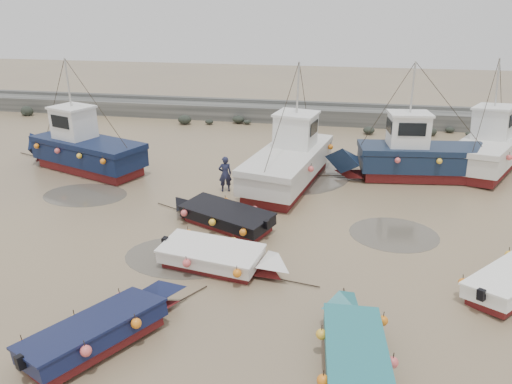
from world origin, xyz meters
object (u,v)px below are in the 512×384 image
(dinghy_1, at_px, (107,326))
(cabin_boat_3, at_px, (492,147))
(dinghy_4, at_px, (221,213))
(person, at_px, (226,191))
(cabin_boat_1, at_px, (291,158))
(cabin_boat_0, at_px, (81,147))
(dinghy_2, at_px, (353,342))
(dinghy_5, at_px, (221,255))
(cabin_boat_2, at_px, (411,155))

(dinghy_1, distance_m, cabin_boat_3, 23.56)
(cabin_boat_3, bearing_deg, dinghy_1, -100.66)
(dinghy_4, relative_size, person, 3.33)
(dinghy_4, height_order, cabin_boat_1, cabin_boat_1)
(cabin_boat_0, distance_m, cabin_boat_1, 12.07)
(cabin_boat_1, height_order, person, cabin_boat_1)
(dinghy_4, bearing_deg, cabin_boat_0, 84.38)
(dinghy_2, xyz_separation_m, dinghy_5, (-4.77, 4.03, -0.01))
(dinghy_5, bearing_deg, dinghy_2, 59.51)
(dinghy_1, xyz_separation_m, dinghy_5, (2.05, 4.67, 0.00))
(dinghy_1, bearing_deg, cabin_boat_3, 82.65)
(dinghy_5, relative_size, cabin_boat_3, 0.65)
(dinghy_4, distance_m, dinghy_5, 3.86)
(person, bearing_deg, cabin_boat_1, -166.07)
(dinghy_1, xyz_separation_m, cabin_boat_3, (14.17, 18.80, 0.81))
(cabin_boat_2, bearing_deg, person, 105.29)
(cabin_boat_2, xyz_separation_m, person, (-9.37, -3.91, -1.35))
(dinghy_5, height_order, cabin_boat_0, cabin_boat_0)
(dinghy_1, bearing_deg, cabin_boat_2, 89.35)
(person, bearing_deg, dinghy_4, 79.87)
(cabin_boat_2, distance_m, cabin_boat_3, 5.25)
(cabin_boat_1, height_order, cabin_boat_2, same)
(person, bearing_deg, dinghy_2, 97.30)
(cabin_boat_1, xyz_separation_m, cabin_boat_2, (6.29, 1.67, 0.05))
(dinghy_1, bearing_deg, dinghy_5, 95.92)
(dinghy_2, xyz_separation_m, cabin_boat_2, (2.72, 15.69, 0.79))
(person, bearing_deg, cabin_boat_2, -179.47)
(dinghy_4, xyz_separation_m, person, (-0.86, 4.03, -0.54))
(dinghy_5, distance_m, cabin_boat_3, 18.64)
(dinghy_5, height_order, cabin_boat_3, cabin_boat_3)
(dinghy_4, height_order, cabin_boat_0, cabin_boat_0)
(dinghy_1, relative_size, dinghy_4, 0.95)
(cabin_boat_0, bearing_deg, dinghy_5, -110.59)
(dinghy_5, distance_m, cabin_boat_2, 13.88)
(dinghy_2, distance_m, dinghy_5, 6.24)
(cabin_boat_3, bearing_deg, person, -129.12)
(dinghy_1, height_order, dinghy_2, same)
(dinghy_5, relative_size, cabin_boat_1, 0.52)
(cabin_boat_1, relative_size, cabin_boat_2, 1.15)
(cabin_boat_0, distance_m, cabin_boat_2, 18.46)
(cabin_boat_0, xyz_separation_m, cabin_boat_3, (22.97, 4.55, 0.02))
(dinghy_2, relative_size, cabin_boat_0, 0.57)
(dinghy_5, bearing_deg, cabin_boat_2, 156.95)
(cabin_boat_0, distance_m, cabin_boat_3, 23.42)
(cabin_boat_1, bearing_deg, cabin_boat_2, 24.42)
(dinghy_2, bearing_deg, dinghy_1, 179.62)
(person, bearing_deg, cabin_boat_0, -33.66)
(dinghy_5, height_order, cabin_boat_2, cabin_boat_2)
(dinghy_2, bearing_deg, cabin_boat_2, 74.42)
(dinghy_1, height_order, dinghy_4, same)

